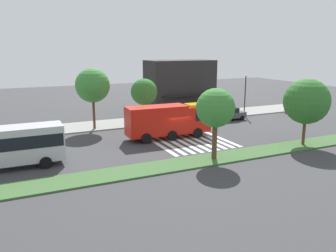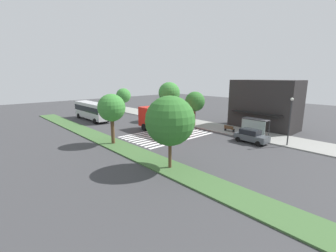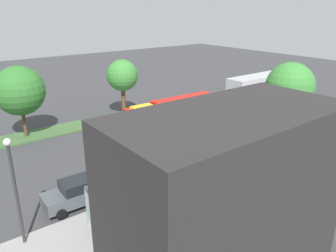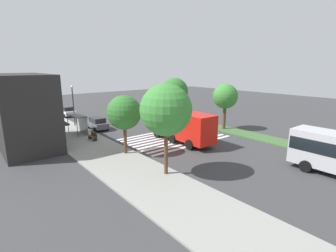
# 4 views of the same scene
# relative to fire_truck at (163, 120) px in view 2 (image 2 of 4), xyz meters

# --- Properties ---
(ground_plane) EXTENTS (120.00, 120.00, 0.00)m
(ground_plane) POSITION_rel_fire_truck_xyz_m (0.52, -0.35, -2.06)
(ground_plane) COLOR #38383A
(sidewalk) EXTENTS (60.00, 5.60, 0.14)m
(sidewalk) POSITION_rel_fire_truck_xyz_m (0.52, 9.17, -1.99)
(sidewalk) COLOR gray
(sidewalk) RESTS_ON ground_plane
(median_strip) EXTENTS (60.00, 3.00, 0.14)m
(median_strip) POSITION_rel_fire_truck_xyz_m (0.52, -8.57, -1.99)
(median_strip) COLOR #3D6033
(median_strip) RESTS_ON ground_plane
(crosswalk) EXTENTS (7.65, 12.09, 0.01)m
(crosswalk) POSITION_rel_fire_truck_xyz_m (1.25, -0.35, -2.06)
(crosswalk) COLOR silver
(crosswalk) RESTS_ON ground_plane
(fire_truck) EXTENTS (9.62, 3.08, 3.64)m
(fire_truck) POSITION_rel_fire_truck_xyz_m (0.00, 0.00, 0.00)
(fire_truck) COLOR red
(fire_truck) RESTS_ON ground_plane
(parked_car_west) EXTENTS (4.76, 2.11, 1.66)m
(parked_car_west) POSITION_rel_fire_truck_xyz_m (-24.35, 5.17, -1.21)
(parked_car_west) COLOR black
(parked_car_west) RESTS_ON ground_plane
(parked_car_mid) EXTENTS (4.29, 2.08, 1.73)m
(parked_car_mid) POSITION_rel_fire_truck_xyz_m (11.49, 5.17, -1.18)
(parked_car_mid) COLOR #474C51
(parked_car_mid) RESTS_ON ground_plane
(transit_bus) EXTENTS (11.04, 2.86, 3.44)m
(transit_bus) POSITION_rel_fire_truck_xyz_m (-17.50, -3.38, -0.01)
(transit_bus) COLOR #B2B2B7
(transit_bus) RESTS_ON ground_plane
(bus_stop_shelter) EXTENTS (3.50, 1.40, 2.46)m
(bus_stop_shelter) POSITION_rel_fire_truck_xyz_m (10.35, 8.00, -0.18)
(bus_stop_shelter) COLOR #4C4C51
(bus_stop_shelter) RESTS_ON sidewalk
(bench_near_shelter) EXTENTS (1.60, 0.50, 0.90)m
(bench_near_shelter) POSITION_rel_fire_truck_xyz_m (6.35, 7.98, -1.47)
(bench_near_shelter) COLOR #4C3823
(bench_near_shelter) RESTS_ON sidewalk
(street_lamp) EXTENTS (0.36, 0.36, 5.83)m
(street_lamp) POSITION_rel_fire_truck_xyz_m (15.33, 6.97, 1.54)
(street_lamp) COLOR #2D2D30
(street_lamp) RESTS_ON sidewalk
(storefront_building) EXTENTS (10.31, 5.95, 7.90)m
(storefront_building) POSITION_rel_fire_truck_xyz_m (8.51, 14.54, 1.88)
(storefront_building) COLOR #282626
(storefront_building) RESTS_ON ground_plane
(sidewalk_tree_far_west) EXTENTS (3.54, 3.54, 5.52)m
(sidewalk_tree_far_west) POSITION_rel_fire_truck_xyz_m (-23.34, 7.37, 1.81)
(sidewalk_tree_far_west) COLOR #47301E
(sidewalk_tree_far_west) RESTS_ON sidewalk
(sidewalk_tree_west) EXTENTS (4.08, 4.08, 7.29)m
(sidewalk_tree_west) POSITION_rel_fire_truck_xyz_m (-6.77, 7.37, 3.31)
(sidewalk_tree_west) COLOR #513823
(sidewalk_tree_west) RESTS_ON sidewalk
(sidewalk_tree_center) EXTENTS (3.37, 3.37, 5.82)m
(sidewalk_tree_center) POSITION_rel_fire_truck_xyz_m (-0.25, 7.37, 2.19)
(sidewalk_tree_center) COLOR #513823
(sidewalk_tree_center) RESTS_ON sidewalk
(median_tree_far_west) EXTENTS (3.40, 3.40, 6.24)m
(median_tree_far_west) POSITION_rel_fire_truck_xyz_m (0.20, -8.57, 2.57)
(median_tree_far_west) COLOR #513823
(median_tree_far_west) RESTS_ON median_strip
(median_tree_west) EXTENTS (4.52, 4.52, 6.68)m
(median_tree_west) POSITION_rel_fire_truck_xyz_m (10.87, -8.57, 2.49)
(median_tree_west) COLOR #513823
(median_tree_west) RESTS_ON median_strip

